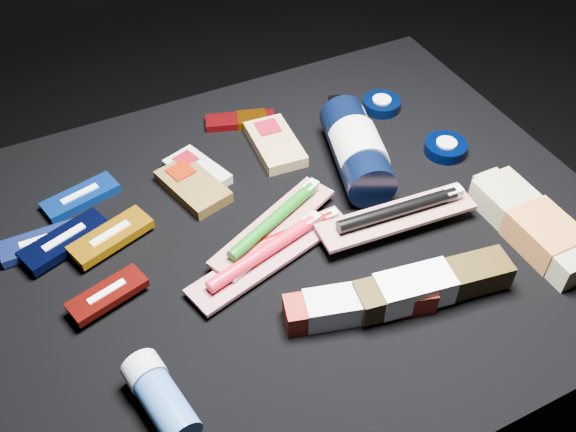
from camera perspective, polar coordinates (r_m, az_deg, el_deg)
name	(u,v)px	position (r m, az deg, el deg)	size (l,w,h in m)	color
ground	(283,373)	(1.28, -0.42, -13.79)	(3.00, 3.00, 0.00)	black
cloth_table	(283,312)	(1.11, -0.47, -8.54)	(0.98, 0.78, 0.40)	black
luna_bar_0	(81,197)	(1.05, -17.95, 1.62)	(0.12, 0.07, 0.02)	#0C3BB0
luna_bar_1	(42,242)	(1.00, -21.02, -2.18)	(0.12, 0.04, 0.02)	navy
luna_bar_2	(65,241)	(0.98, -19.19, -2.10)	(0.14, 0.09, 0.02)	black
luna_bar_3	(111,237)	(0.97, -15.46, -1.78)	(0.13, 0.08, 0.02)	orange
luna_bar_4	(107,294)	(0.90, -15.75, -6.73)	(0.11, 0.07, 0.01)	maroon
clif_bar_0	(191,185)	(1.03, -8.61, 2.77)	(0.10, 0.14, 0.02)	brown
clif_bar_1	(196,170)	(1.06, -8.22, 4.05)	(0.09, 0.12, 0.02)	#B9B7B0
clif_bar_2	(274,142)	(1.10, -1.26, 6.59)	(0.08, 0.13, 0.02)	tan
power_bar	(244,120)	(1.15, -3.92, 8.49)	(0.13, 0.07, 0.02)	maroon
lotion_bottle	(357,149)	(1.04, 6.12, 5.92)	(0.13, 0.25, 0.08)	black
cream_tin_upper	(381,104)	(1.20, 8.30, 9.81)	(0.07, 0.07, 0.02)	black
cream_tin_lower	(446,147)	(1.12, 13.83, 5.93)	(0.07, 0.07, 0.02)	black
bodywash_bottle	(535,227)	(1.00, 21.11, -0.93)	(0.08, 0.22, 0.05)	tan
deodorant_stick	(160,397)	(0.79, -11.29, -15.49)	(0.07, 0.12, 0.05)	#3362AB
toothbrush_pack_0	(288,237)	(0.94, -0.04, -1.86)	(0.20, 0.06, 0.02)	#B6AFAA
toothbrush_pack_1	(265,255)	(0.91, -2.05, -3.46)	(0.24, 0.12, 0.03)	#B7AEAB
toothbrush_pack_2	(275,222)	(0.94, -1.18, -0.57)	(0.23, 0.14, 0.03)	#ABA29E
toothbrush_pack_3	(399,213)	(0.96, 9.86, 0.28)	(0.25, 0.08, 0.03)	beige
toothpaste_carton_red	(353,305)	(0.85, 5.80, -7.87)	(0.20, 0.10, 0.04)	maroon
toothpaste_carton_green	(426,286)	(0.88, 12.21, -6.10)	(0.22, 0.08, 0.04)	#302309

